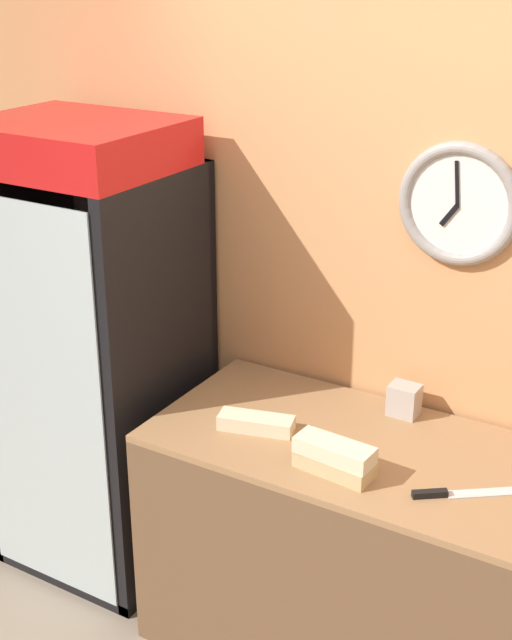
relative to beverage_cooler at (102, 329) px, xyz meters
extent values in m
cube|color=tan|center=(1.36, 0.35, 0.29)|extent=(5.20, 0.06, 2.70)
torus|color=gray|center=(1.37, 0.31, 0.65)|extent=(0.44, 0.05, 0.44)
cylinder|color=white|center=(1.37, 0.31, 0.65)|extent=(0.36, 0.01, 0.36)
cube|color=black|center=(1.34, 0.30, 0.61)|extent=(0.07, 0.01, 0.09)
cube|color=black|center=(1.36, 0.30, 0.73)|extent=(0.03, 0.01, 0.15)
cube|color=brown|center=(1.36, -0.07, -0.62)|extent=(1.78, 0.75, 0.89)
cube|color=#9E754C|center=(1.36, -0.07, -0.16)|extent=(1.78, 0.75, 0.02)
cube|color=black|center=(0.00, 0.28, -0.18)|extent=(0.75, 0.04, 1.75)
cube|color=black|center=(-0.35, -0.04, -0.18)|extent=(0.05, 0.69, 1.75)
cube|color=black|center=(0.35, -0.04, -0.18)|extent=(0.05, 0.69, 1.75)
cube|color=black|center=(0.00, -0.04, -1.03)|extent=(0.75, 0.69, 0.05)
cube|color=white|center=(0.00, 0.25, -0.18)|extent=(0.65, 0.02, 1.65)
cube|color=silver|center=(0.00, -0.40, -0.18)|extent=(0.65, 0.01, 1.65)
cube|color=red|center=(0.00, -0.08, 0.78)|extent=(0.75, 0.62, 0.18)
cube|color=silver|center=(0.00, -0.06, -0.57)|extent=(0.63, 0.57, 0.01)
cube|color=silver|center=(0.00, -0.06, -0.17)|extent=(0.63, 0.57, 0.01)
cube|color=silver|center=(0.00, -0.06, 0.22)|extent=(0.63, 0.57, 0.01)
cylinder|color=#B2231E|center=(0.27, -0.31, -0.08)|extent=(0.06, 0.06, 0.17)
cylinder|color=#B2231E|center=(0.27, -0.31, 0.04)|extent=(0.02, 0.02, 0.07)
cylinder|color=#2D6B38|center=(0.18, -0.31, -0.47)|extent=(0.07, 0.07, 0.17)
cylinder|color=#2D6B38|center=(0.18, -0.31, -0.35)|extent=(0.03, 0.03, 0.07)
cylinder|color=#B2BCCC|center=(-0.01, -0.30, 0.31)|extent=(0.08, 0.08, 0.17)
cylinder|color=#B2BCCC|center=(-0.01, -0.30, 0.44)|extent=(0.03, 0.03, 0.07)
cylinder|color=orange|center=(-0.14, -0.31, -0.48)|extent=(0.06, 0.06, 0.17)
cylinder|color=orange|center=(-0.14, -0.31, -0.36)|extent=(0.02, 0.02, 0.07)
cylinder|color=#B2BCCC|center=(-0.22, -0.31, 0.30)|extent=(0.07, 0.07, 0.15)
cylinder|color=orange|center=(-0.10, -0.31, -0.09)|extent=(0.06, 0.06, 0.16)
cylinder|color=orange|center=(-0.10, -0.31, 0.02)|extent=(0.02, 0.02, 0.07)
cylinder|color=navy|center=(0.24, -0.31, 0.30)|extent=(0.06, 0.06, 0.15)
cylinder|color=navy|center=(0.24, -0.31, 0.41)|extent=(0.02, 0.02, 0.07)
cylinder|color=#B2BCCC|center=(-0.22, -0.31, -0.50)|extent=(0.07, 0.07, 0.12)
cylinder|color=#B2BCCC|center=(-0.22, -0.31, -0.42)|extent=(0.03, 0.03, 0.05)
cube|color=tan|center=(1.22, -0.28, -0.12)|extent=(0.28, 0.13, 0.06)
cube|color=beige|center=(1.22, -0.28, -0.06)|extent=(0.27, 0.12, 0.06)
cube|color=beige|center=(0.85, -0.17, -0.12)|extent=(0.29, 0.16, 0.05)
cube|color=silver|center=(1.69, -0.14, -0.14)|extent=(0.23, 0.19, 0.00)
cube|color=black|center=(1.54, -0.25, -0.14)|extent=(0.11, 0.09, 0.02)
cube|color=#B7B2AD|center=(1.26, 0.21, -0.09)|extent=(0.11, 0.09, 0.12)
camera|label=1|loc=(2.29, -2.58, 1.47)|focal=50.00mm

